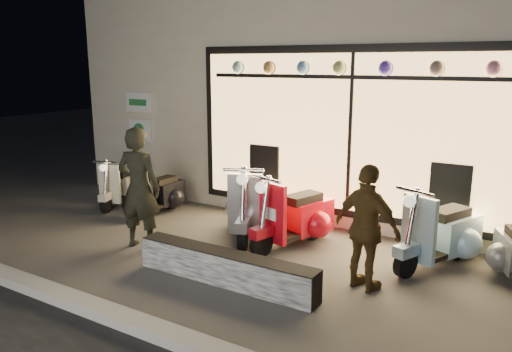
{
  "coord_description": "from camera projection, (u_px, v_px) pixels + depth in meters",
  "views": [
    {
      "loc": [
        3.5,
        -5.24,
        2.61
      ],
      "look_at": [
        -0.07,
        0.6,
        1.05
      ],
      "focal_mm": 35.0,
      "sensor_mm": 36.0,
      "label": 1
    }
  ],
  "objects": [
    {
      "name": "kerb",
      "position": [
        128.0,
        321.0,
        5.04
      ],
      "size": [
        40.0,
        0.25,
        0.12
      ],
      "primitive_type": "cube",
      "color": "slate",
      "rests_on": "ground"
    },
    {
      "name": "scooter_silver",
      "position": [
        251.0,
        204.0,
        7.79
      ],
      "size": [
        0.92,
        1.54,
        1.13
      ],
      "rotation": [
        0.0,
        0.0,
        0.42
      ],
      "color": "black",
      "rests_on": "ground"
    },
    {
      "name": "scooter_black",
      "position": [
        162.0,
        193.0,
        8.86
      ],
      "size": [
        0.4,
        1.23,
        0.88
      ],
      "rotation": [
        0.0,
        0.0,
        -0.01
      ],
      "color": "black",
      "rests_on": "ground"
    },
    {
      "name": "shop_building",
      "position": [
        368.0,
        88.0,
        10.39
      ],
      "size": [
        10.2,
        6.23,
        4.2
      ],
      "color": "beige",
      "rests_on": "ground"
    },
    {
      "name": "scooter_cream",
      "position": [
        122.0,
        185.0,
        9.4
      ],
      "size": [
        0.66,
        1.23,
        0.89
      ],
      "rotation": [
        0.0,
        0.0,
        0.34
      ],
      "color": "black",
      "rests_on": "ground"
    },
    {
      "name": "woman",
      "position": [
        367.0,
        228.0,
        5.74
      ],
      "size": [
        0.95,
        0.61,
        1.5
      ],
      "primitive_type": "imported",
      "rotation": [
        0.0,
        0.0,
        2.84
      ],
      "color": "#533B1A",
      "rests_on": "ground"
    },
    {
      "name": "man",
      "position": [
        139.0,
        188.0,
        7.05
      ],
      "size": [
        0.72,
        0.56,
        1.75
      ],
      "primitive_type": "imported",
      "rotation": [
        0.0,
        0.0,
        3.38
      ],
      "color": "black",
      "rests_on": "ground"
    },
    {
      "name": "scooter_blue",
      "position": [
        445.0,
        233.0,
        6.55
      ],
      "size": [
        0.86,
        1.46,
        1.07
      ],
      "rotation": [
        0.0,
        0.0,
        -0.41
      ],
      "color": "black",
      "rests_on": "ground"
    },
    {
      "name": "graffiti_barrier",
      "position": [
        226.0,
        268.0,
        6.0
      ],
      "size": [
        2.41,
        0.28,
        0.4
      ],
      "primitive_type": "cube",
      "color": "black",
      "rests_on": "ground"
    },
    {
      "name": "scooter_red",
      "position": [
        300.0,
        216.0,
        7.28
      ],
      "size": [
        0.75,
        1.48,
        1.06
      ],
      "rotation": [
        0.0,
        0.0,
        -0.29
      ],
      "color": "black",
      "rests_on": "ground"
    },
    {
      "name": "ground",
      "position": [
        237.0,
        261.0,
        6.72
      ],
      "size": [
        40.0,
        40.0,
        0.0
      ],
      "primitive_type": "plane",
      "color": "#383533",
      "rests_on": "ground"
    }
  ]
}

